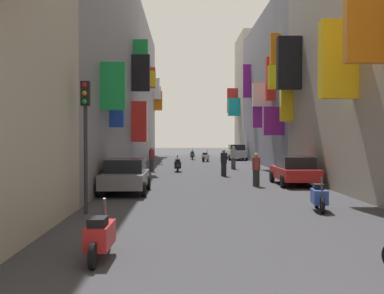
{
  "coord_description": "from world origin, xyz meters",
  "views": [
    {
      "loc": [
        -1.62,
        -2.88,
        2.39
      ],
      "look_at": [
        -1.14,
        21.05,
        1.88
      ],
      "focal_mm": 47.0,
      "sensor_mm": 36.0,
      "label": 1
    }
  ],
  "objects_px": {
    "pedestrian_near_left": "(152,159)",
    "pedestrian_near_right": "(224,163)",
    "parked_car_grey": "(125,175)",
    "scooter_red": "(100,236)",
    "parked_car_silver": "(237,152)",
    "traffic_light_near_corner": "(85,123)",
    "scooter_green": "(192,155)",
    "scooter_blue": "(319,197)",
    "pedestrian_mid_street": "(233,158)",
    "scooter_white": "(206,157)",
    "pedestrian_crossing": "(256,170)",
    "scooter_black": "(178,165)",
    "parked_car_red": "(294,170)"
  },
  "relations": [
    {
      "from": "pedestrian_near_left",
      "to": "pedestrian_near_right",
      "type": "bearing_deg",
      "value": -42.02
    },
    {
      "from": "parked_car_grey",
      "to": "scooter_red",
      "type": "distance_m",
      "value": 11.46
    },
    {
      "from": "parked_car_silver",
      "to": "traffic_light_near_corner",
      "type": "distance_m",
      "value": 36.13
    },
    {
      "from": "scooter_green",
      "to": "pedestrian_near_right",
      "type": "xyz_separation_m",
      "value": [
        1.44,
        -21.19,
        0.34
      ]
    },
    {
      "from": "scooter_blue",
      "to": "pedestrian_mid_street",
      "type": "xyz_separation_m",
      "value": [
        -0.65,
        20.45,
        0.36
      ]
    },
    {
      "from": "parked_car_grey",
      "to": "scooter_green",
      "type": "height_order",
      "value": "parked_car_grey"
    },
    {
      "from": "scooter_blue",
      "to": "pedestrian_mid_street",
      "type": "bearing_deg",
      "value": 91.81
    },
    {
      "from": "pedestrian_near_left",
      "to": "traffic_light_near_corner",
      "type": "distance_m",
      "value": 18.77
    },
    {
      "from": "scooter_blue",
      "to": "traffic_light_near_corner",
      "type": "height_order",
      "value": "traffic_light_near_corner"
    },
    {
      "from": "pedestrian_near_right",
      "to": "scooter_white",
      "type": "bearing_deg",
      "value": 90.97
    },
    {
      "from": "scooter_red",
      "to": "pedestrian_crossing",
      "type": "distance_m",
      "value": 15.03
    },
    {
      "from": "scooter_black",
      "to": "scooter_white",
      "type": "distance_m",
      "value": 13.44
    },
    {
      "from": "scooter_green",
      "to": "parked_car_silver",
      "type": "bearing_deg",
      "value": -8.43
    },
    {
      "from": "scooter_black",
      "to": "pedestrian_near_right",
      "type": "bearing_deg",
      "value": -54.06
    },
    {
      "from": "scooter_green",
      "to": "pedestrian_near_left",
      "type": "bearing_deg",
      "value": -100.35
    },
    {
      "from": "scooter_black",
      "to": "pedestrian_near_right",
      "type": "height_order",
      "value": "pedestrian_near_right"
    },
    {
      "from": "scooter_black",
      "to": "pedestrian_mid_street",
      "type": "distance_m",
      "value": 4.78
    },
    {
      "from": "pedestrian_crossing",
      "to": "pedestrian_near_right",
      "type": "bearing_deg",
      "value": 99.63
    },
    {
      "from": "parked_car_silver",
      "to": "pedestrian_mid_street",
      "type": "xyz_separation_m",
      "value": [
        -1.77,
        -14.14,
        0.02
      ]
    },
    {
      "from": "parked_car_grey",
      "to": "pedestrian_crossing",
      "type": "xyz_separation_m",
      "value": [
        5.93,
        2.69,
        0.04
      ]
    },
    {
      "from": "traffic_light_near_corner",
      "to": "scooter_green",
      "type": "bearing_deg",
      "value": 83.58
    },
    {
      "from": "parked_car_silver",
      "to": "scooter_black",
      "type": "distance_m",
      "value": 17.66
    },
    {
      "from": "scooter_green",
      "to": "pedestrian_near_left",
      "type": "xyz_separation_m",
      "value": [
        -3.12,
        -17.09,
        0.4
      ]
    },
    {
      "from": "scooter_white",
      "to": "scooter_blue",
      "type": "bearing_deg",
      "value": -86.01
    },
    {
      "from": "pedestrian_crossing",
      "to": "pedestrian_near_right",
      "type": "relative_size",
      "value": 0.99
    },
    {
      "from": "parked_car_silver",
      "to": "scooter_green",
      "type": "xyz_separation_m",
      "value": [
        -4.45,
        0.66,
        -0.34
      ]
    },
    {
      "from": "parked_car_grey",
      "to": "parked_car_red",
      "type": "xyz_separation_m",
      "value": [
        7.89,
        3.25,
        -0.01
      ]
    },
    {
      "from": "parked_car_red",
      "to": "scooter_black",
      "type": "relative_size",
      "value": 2.13
    },
    {
      "from": "parked_car_red",
      "to": "parked_car_grey",
      "type": "bearing_deg",
      "value": -157.63
    },
    {
      "from": "parked_car_silver",
      "to": "scooter_blue",
      "type": "xyz_separation_m",
      "value": [
        -1.12,
        -34.59,
        -0.34
      ]
    },
    {
      "from": "parked_car_red",
      "to": "pedestrian_near_right",
      "type": "xyz_separation_m",
      "value": [
        -3.0,
        5.56,
        0.06
      ]
    },
    {
      "from": "scooter_green",
      "to": "scooter_blue",
      "type": "bearing_deg",
      "value": -84.62
    },
    {
      "from": "scooter_white",
      "to": "pedestrian_near_left",
      "type": "distance_m",
      "value": 13.65
    },
    {
      "from": "scooter_blue",
      "to": "scooter_green",
      "type": "bearing_deg",
      "value": 95.38
    },
    {
      "from": "scooter_black",
      "to": "pedestrian_crossing",
      "type": "distance_m",
      "value": 10.7
    },
    {
      "from": "scooter_white",
      "to": "pedestrian_near_left",
      "type": "xyz_separation_m",
      "value": [
        -4.27,
        -12.95,
        0.4
      ]
    },
    {
      "from": "parked_car_grey",
      "to": "pedestrian_mid_street",
      "type": "relative_size",
      "value": 2.49
    },
    {
      "from": "scooter_blue",
      "to": "scooter_black",
      "type": "bearing_deg",
      "value": 104.64
    },
    {
      "from": "parked_car_grey",
      "to": "pedestrian_near_right",
      "type": "bearing_deg",
      "value": 60.96
    },
    {
      "from": "pedestrian_near_left",
      "to": "scooter_green",
      "type": "bearing_deg",
      "value": 79.65
    },
    {
      "from": "pedestrian_near_right",
      "to": "traffic_light_near_corner",
      "type": "xyz_separation_m",
      "value": [
        -5.46,
        -14.54,
        1.98
      ]
    },
    {
      "from": "traffic_light_near_corner",
      "to": "scooter_blue",
      "type": "bearing_deg",
      "value": 3.75
    },
    {
      "from": "scooter_white",
      "to": "pedestrian_near_left",
      "type": "relative_size",
      "value": 1.12
    },
    {
      "from": "parked_car_grey",
      "to": "scooter_blue",
      "type": "xyz_separation_m",
      "value": [
        6.77,
        -5.25,
        -0.29
      ]
    },
    {
      "from": "pedestrian_near_right",
      "to": "pedestrian_mid_street",
      "type": "xyz_separation_m",
      "value": [
        1.24,
        6.39,
        0.02
      ]
    },
    {
      "from": "scooter_black",
      "to": "pedestrian_near_left",
      "type": "xyz_separation_m",
      "value": [
        -1.76,
        0.25,
        0.4
      ]
    },
    {
      "from": "parked_car_red",
      "to": "parked_car_silver",
      "type": "xyz_separation_m",
      "value": [
        0.01,
        26.1,
        0.06
      ]
    },
    {
      "from": "scooter_white",
      "to": "pedestrian_near_right",
      "type": "distance_m",
      "value": 17.07
    },
    {
      "from": "parked_car_red",
      "to": "pedestrian_near_left",
      "type": "bearing_deg",
      "value": 128.02
    },
    {
      "from": "traffic_light_near_corner",
      "to": "pedestrian_mid_street",
      "type": "bearing_deg",
      "value": 72.25
    }
  ]
}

